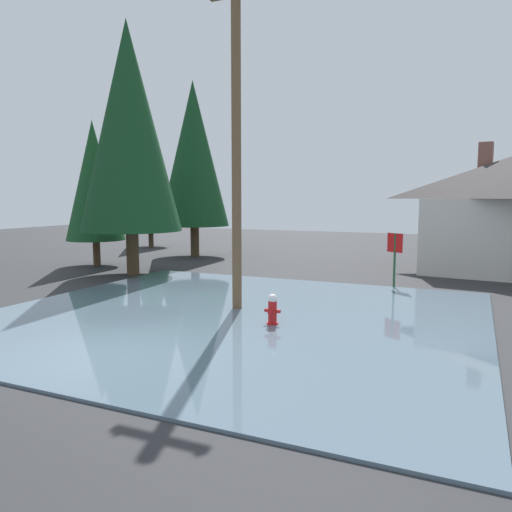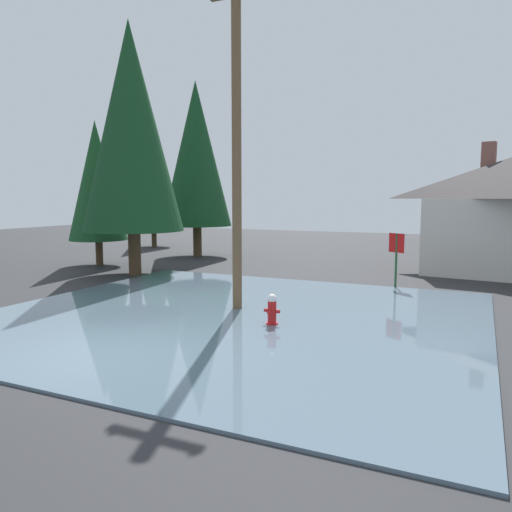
{
  "view_description": "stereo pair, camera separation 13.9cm",
  "coord_description": "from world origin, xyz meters",
  "px_view_note": "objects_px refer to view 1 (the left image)",
  "views": [
    {
      "loc": [
        7.02,
        -8.04,
        3.35
      ],
      "look_at": [
        1.36,
        4.56,
        1.72
      ],
      "focal_mm": 34.48,
      "sensor_mm": 36.0,
      "label": 1
    },
    {
      "loc": [
        7.14,
        -7.98,
        3.35
      ],
      "look_at": [
        1.36,
        4.56,
        1.72
      ],
      "focal_mm": 34.48,
      "sensor_mm": 36.0,
      "label": 2
    }
  ],
  "objects_px": {
    "pine_tree_mid_left": "(150,188)",
    "pine_tree_far_center": "(129,127)",
    "fire_hydrant": "(272,311)",
    "stop_sign_far": "(395,249)",
    "pine_tree_short_left": "(94,181)",
    "pine_tree_tall_left": "(194,154)",
    "utility_pole": "(236,141)"
  },
  "relations": [
    {
      "from": "stop_sign_far",
      "to": "pine_tree_mid_left",
      "type": "xyz_separation_m",
      "value": [
        -17.73,
        9.17,
        2.59
      ]
    },
    {
      "from": "stop_sign_far",
      "to": "pine_tree_mid_left",
      "type": "bearing_deg",
      "value": 152.65
    },
    {
      "from": "fire_hydrant",
      "to": "stop_sign_far",
      "type": "bearing_deg",
      "value": 73.62
    },
    {
      "from": "pine_tree_tall_left",
      "to": "pine_tree_short_left",
      "type": "distance_m",
      "value": 6.09
    },
    {
      "from": "pine_tree_tall_left",
      "to": "pine_tree_mid_left",
      "type": "height_order",
      "value": "pine_tree_tall_left"
    },
    {
      "from": "utility_pole",
      "to": "pine_tree_mid_left",
      "type": "relative_size",
      "value": 1.39
    },
    {
      "from": "fire_hydrant",
      "to": "pine_tree_mid_left",
      "type": "relative_size",
      "value": 0.13
    },
    {
      "from": "utility_pole",
      "to": "pine_tree_far_center",
      "type": "height_order",
      "value": "pine_tree_far_center"
    },
    {
      "from": "pine_tree_mid_left",
      "to": "pine_tree_far_center",
      "type": "xyz_separation_m",
      "value": [
        6.8,
        -10.6,
        2.28
      ]
    },
    {
      "from": "utility_pole",
      "to": "pine_tree_short_left",
      "type": "xyz_separation_m",
      "value": [
        -10.76,
        5.95,
        -0.81
      ]
    },
    {
      "from": "fire_hydrant",
      "to": "pine_tree_mid_left",
      "type": "distance_m",
      "value": 22.8
    },
    {
      "from": "utility_pole",
      "to": "pine_tree_mid_left",
      "type": "distance_m",
      "value": 20.41
    },
    {
      "from": "fire_hydrant",
      "to": "pine_tree_short_left",
      "type": "bearing_deg",
      "value": 149.74
    },
    {
      "from": "stop_sign_far",
      "to": "utility_pole",
      "type": "bearing_deg",
      "value": -123.43
    },
    {
      "from": "pine_tree_tall_left",
      "to": "pine_tree_short_left",
      "type": "relative_size",
      "value": 1.39
    },
    {
      "from": "fire_hydrant",
      "to": "pine_tree_far_center",
      "type": "relative_size",
      "value": 0.08
    },
    {
      "from": "fire_hydrant",
      "to": "utility_pole",
      "type": "height_order",
      "value": "utility_pole"
    },
    {
      "from": "fire_hydrant",
      "to": "pine_tree_far_center",
      "type": "distance_m",
      "value": 12.03
    },
    {
      "from": "stop_sign_far",
      "to": "pine_tree_mid_left",
      "type": "height_order",
      "value": "pine_tree_mid_left"
    },
    {
      "from": "pine_tree_far_center",
      "to": "pine_tree_mid_left",
      "type": "bearing_deg",
      "value": 122.66
    },
    {
      "from": "stop_sign_far",
      "to": "pine_tree_mid_left",
      "type": "distance_m",
      "value": 20.13
    },
    {
      "from": "pine_tree_tall_left",
      "to": "fire_hydrant",
      "type": "bearing_deg",
      "value": -51.57
    },
    {
      "from": "utility_pole",
      "to": "pine_tree_far_center",
      "type": "xyz_separation_m",
      "value": [
        -7.19,
        4.23,
        1.34
      ]
    },
    {
      "from": "utility_pole",
      "to": "pine_tree_short_left",
      "type": "distance_m",
      "value": 12.32
    },
    {
      "from": "stop_sign_far",
      "to": "pine_tree_tall_left",
      "type": "height_order",
      "value": "pine_tree_tall_left"
    },
    {
      "from": "pine_tree_far_center",
      "to": "pine_tree_short_left",
      "type": "bearing_deg",
      "value": 154.41
    },
    {
      "from": "utility_pole",
      "to": "pine_tree_short_left",
      "type": "relative_size",
      "value": 1.35
    },
    {
      "from": "fire_hydrant",
      "to": "utility_pole",
      "type": "bearing_deg",
      "value": 142.01
    },
    {
      "from": "utility_pole",
      "to": "pine_tree_mid_left",
      "type": "height_order",
      "value": "utility_pole"
    },
    {
      "from": "pine_tree_short_left",
      "to": "stop_sign_far",
      "type": "bearing_deg",
      "value": -1.09
    },
    {
      "from": "fire_hydrant",
      "to": "pine_tree_tall_left",
      "type": "xyz_separation_m",
      "value": [
        -10.0,
        12.6,
        5.39
      ]
    },
    {
      "from": "fire_hydrant",
      "to": "stop_sign_far",
      "type": "xyz_separation_m",
      "value": [
        2.05,
        6.99,
        1.05
      ]
    }
  ]
}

